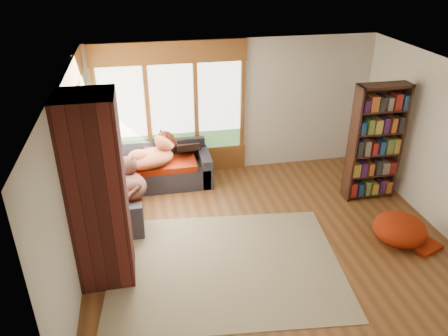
{
  "coord_description": "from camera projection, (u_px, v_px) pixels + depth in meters",
  "views": [
    {
      "loc": [
        -1.76,
        -5.32,
        4.11
      ],
      "look_at": [
        -0.57,
        0.69,
        0.95
      ],
      "focal_mm": 35.0,
      "sensor_mm": 36.0,
      "label": 1
    }
  ],
  "objects": [
    {
      "name": "floor",
      "position": [
        268.0,
        239.0,
        6.82
      ],
      "size": [
        5.5,
        5.5,
        0.0
      ],
      "primitive_type": "plane",
      "color": "brown",
      "rests_on": "ground"
    },
    {
      "name": "ceiling",
      "position": [
        277.0,
        75.0,
        5.63
      ],
      "size": [
        5.5,
        5.5,
        0.0
      ],
      "primitive_type": "plane",
      "color": "white"
    },
    {
      "name": "wall_back",
      "position": [
        235.0,
        107.0,
        8.41
      ],
      "size": [
        5.5,
        0.04,
        2.6
      ],
      "primitive_type": "cube",
      "color": "silver",
      "rests_on": "ground"
    },
    {
      "name": "wall_front",
      "position": [
        351.0,
        284.0,
        4.05
      ],
      "size": [
        5.5,
        0.04,
        2.6
      ],
      "primitive_type": "cube",
      "color": "silver",
      "rests_on": "ground"
    },
    {
      "name": "wall_left",
      "position": [
        72.0,
        183.0,
        5.75
      ],
      "size": [
        0.04,
        5.0,
        2.6
      ],
      "primitive_type": "cube",
      "color": "silver",
      "rests_on": "ground"
    },
    {
      "name": "wall_right",
      "position": [
        444.0,
        149.0,
        6.7
      ],
      "size": [
        0.04,
        5.0,
        2.6
      ],
      "primitive_type": "cube",
      "color": "silver",
      "rests_on": "ground"
    },
    {
      "name": "windows_back",
      "position": [
        172.0,
        109.0,
        8.15
      ],
      "size": [
        2.82,
        0.1,
        1.9
      ],
      "color": "brown",
      "rests_on": "wall_back"
    },
    {
      "name": "windows_left",
      "position": [
        82.0,
        143.0,
        6.78
      ],
      "size": [
        0.1,
        2.62,
        1.9
      ],
      "color": "brown",
      "rests_on": "wall_left"
    },
    {
      "name": "roller_blind",
      "position": [
        85.0,
        101.0,
        7.32
      ],
      "size": [
        0.03,
        0.72,
        0.9
      ],
      "primitive_type": "cube",
      "color": "#6F9352",
      "rests_on": "wall_left"
    },
    {
      "name": "brick_chimney",
      "position": [
        98.0,
        193.0,
        5.51
      ],
      "size": [
        0.7,
        0.7,
        2.6
      ],
      "primitive_type": "cube",
      "color": "#471914",
      "rests_on": "ground"
    },
    {
      "name": "sectional_sofa",
      "position": [
        137.0,
        182.0,
        7.83
      ],
      "size": [
        2.2,
        2.2,
        0.8
      ],
      "rotation": [
        0.0,
        0.0,
        -0.02
      ],
      "color": "#26262D",
      "rests_on": "ground"
    },
    {
      "name": "area_rug",
      "position": [
        226.0,
        265.0,
        6.25
      ],
      "size": [
        3.5,
        2.82,
        0.01
      ],
      "primitive_type": "cube",
      "rotation": [
        0.0,
        0.0,
        -0.1
      ],
      "color": "beige",
      "rests_on": "ground"
    },
    {
      "name": "bookshelf",
      "position": [
        375.0,
        143.0,
        7.51
      ],
      "size": [
        0.9,
        0.3,
        2.09
      ],
      "color": "#391C13",
      "rests_on": "ground"
    },
    {
      "name": "pouf",
      "position": [
        400.0,
        229.0,
        6.67
      ],
      "size": [
        0.93,
        0.93,
        0.43
      ],
      "primitive_type": "ellipsoid",
      "rotation": [
        0.0,
        0.0,
        0.17
      ],
      "color": "#9B2407",
      "rests_on": "area_rug"
    },
    {
      "name": "dog_tan",
      "position": [
        153.0,
        151.0,
        7.8
      ],
      "size": [
        1.08,
        0.88,
        0.53
      ],
      "rotation": [
        0.0,
        0.0,
        0.37
      ],
      "color": "brown",
      "rests_on": "sectional_sofa"
    },
    {
      "name": "dog_brindle",
      "position": [
        130.0,
        178.0,
        6.99
      ],
      "size": [
        0.59,
        0.87,
        0.46
      ],
      "rotation": [
        0.0,
        0.0,
        1.67
      ],
      "color": "#351913",
      "rests_on": "sectional_sofa"
    },
    {
      "name": "throw_pillows",
      "position": [
        140.0,
        157.0,
        7.68
      ],
      "size": [
        1.98,
        1.68,
        0.45
      ],
      "color": "black",
      "rests_on": "sectional_sofa"
    }
  ]
}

